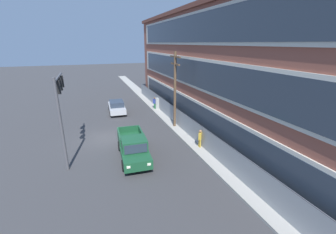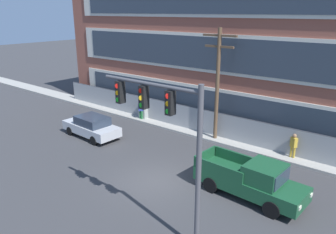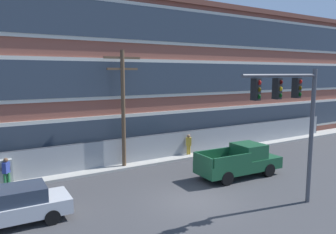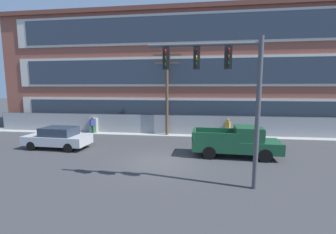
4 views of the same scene
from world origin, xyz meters
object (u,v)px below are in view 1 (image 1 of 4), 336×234
at_px(traffic_signal_mast, 60,100).
at_px(electrical_cabinet, 157,104).
at_px(pedestrian_near_cabinet, 200,138).
at_px(pedestrian_by_fence, 155,103).
at_px(utility_pole_near_corner, 175,87).
at_px(pickup_truck_dark_green, 133,148).
at_px(sedan_silver, 117,107).

relative_size(traffic_signal_mast, electrical_cabinet, 4.21).
bearing_deg(pedestrian_near_cabinet, pedestrian_by_fence, -178.69).
distance_m(traffic_signal_mast, utility_pole_near_corner, 10.75).
xyz_separation_m(traffic_signal_mast, pickup_truck_dark_green, (1.48, 4.67, -3.73)).
bearing_deg(sedan_silver, pedestrian_near_cabinet, 22.32).
relative_size(traffic_signal_mast, pickup_truck_dark_green, 1.16).
distance_m(utility_pole_near_corner, electrical_cabinet, 7.91).
bearing_deg(utility_pole_near_corner, pickup_truck_dark_green, -45.80).
relative_size(pickup_truck_dark_green, pedestrian_by_fence, 3.28).
bearing_deg(traffic_signal_mast, pedestrian_by_fence, 137.36).
height_order(sedan_silver, utility_pole_near_corner, utility_pole_near_corner).
bearing_deg(pedestrian_near_cabinet, electrical_cabinet, 179.74).
bearing_deg(sedan_silver, pedestrian_by_fence, 87.04).
height_order(traffic_signal_mast, electrical_cabinet, traffic_signal_mast).
bearing_deg(pedestrian_near_cabinet, pickup_truck_dark_green, -91.36).
distance_m(utility_pole_near_corner, pedestrian_near_cabinet, 6.32).
bearing_deg(pedestrian_by_fence, traffic_signal_mast, -42.64).
xyz_separation_m(pedestrian_near_cabinet, pedestrian_by_fence, (-12.41, -0.28, 0.00)).
bearing_deg(traffic_signal_mast, pickup_truck_dark_green, 72.46).
xyz_separation_m(pickup_truck_dark_green, sedan_silver, (-12.54, 0.36, -0.13)).
bearing_deg(sedan_silver, traffic_signal_mast, -24.47).
distance_m(pedestrian_near_cabinet, pedestrian_by_fence, 12.42).
height_order(sedan_silver, pedestrian_near_cabinet, pedestrian_near_cabinet).
xyz_separation_m(pickup_truck_dark_green, pedestrian_by_fence, (-12.28, 5.28, 0.04)).
bearing_deg(pickup_truck_dark_green, traffic_signal_mast, -107.54).
height_order(traffic_signal_mast, pedestrian_near_cabinet, traffic_signal_mast).
bearing_deg(electrical_cabinet, pickup_truck_dark_green, -24.52).
distance_m(traffic_signal_mast, pickup_truck_dark_green, 6.16).
height_order(traffic_signal_mast, pickup_truck_dark_green, traffic_signal_mast).
relative_size(pickup_truck_dark_green, sedan_silver, 1.19).
height_order(electrical_cabinet, pedestrian_near_cabinet, pedestrian_near_cabinet).
bearing_deg(sedan_silver, utility_pole_near_corner, 34.59).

